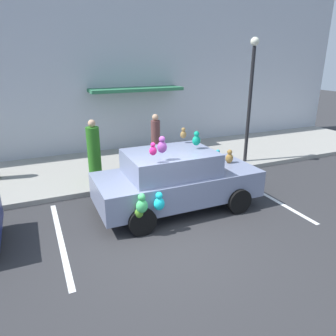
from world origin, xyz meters
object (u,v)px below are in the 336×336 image
Objects in this scene: street_lamp_post at (251,89)px; pedestrian_walking_past at (94,154)px; plush_covered_car at (176,179)px; pedestrian_by_lamp at (156,141)px; teddy_bear_on_sidewalk at (132,168)px.

street_lamp_post is 5.63m from pedestrian_walking_past.
street_lamp_post is at bearing 29.24° from plush_covered_car.
plush_covered_car is 2.80m from pedestrian_walking_past.
pedestrian_by_lamp is (2.29, 0.84, -0.05)m from pedestrian_walking_past.
plush_covered_car is at bearing -77.56° from teddy_bear_on_sidewalk.
pedestrian_by_lamp is (1.18, 0.99, 0.50)m from teddy_bear_on_sidewalk.
teddy_bear_on_sidewalk is at bearing 179.68° from street_lamp_post.
teddy_bear_on_sidewalk is 0.38× the size of pedestrian_walking_past.
plush_covered_car is at bearing -55.42° from pedestrian_walking_past.
plush_covered_car is 2.22m from teddy_bear_on_sidewalk.
pedestrian_by_lamp is at bearing 39.97° from teddy_bear_on_sidewalk.
street_lamp_post is (3.79, 2.12, 1.90)m from plush_covered_car.
pedestrian_walking_past is 2.44m from pedestrian_by_lamp.
plush_covered_car is at bearing -150.76° from street_lamp_post.
teddy_bear_on_sidewalk is 1.25m from pedestrian_walking_past.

